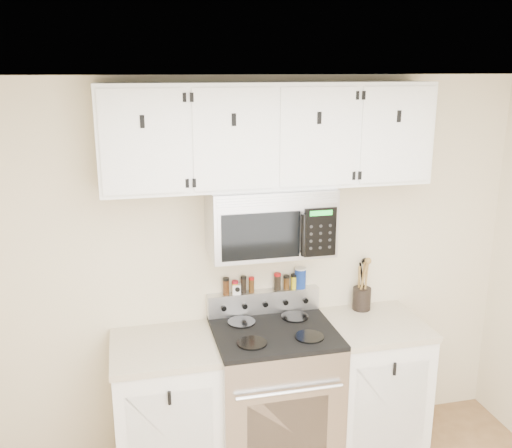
{
  "coord_description": "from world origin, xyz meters",
  "views": [
    {
      "loc": [
        -0.87,
        -1.73,
        2.54
      ],
      "look_at": [
        -0.11,
        1.45,
        1.64
      ],
      "focal_mm": 40.0,
      "sensor_mm": 36.0,
      "label": 1
    }
  ],
  "objects_px": {
    "microwave": "(270,220)",
    "utensil_crock": "(362,297)",
    "range": "(274,395)",
    "salt_canister": "(300,278)"
  },
  "relations": [
    {
      "from": "microwave",
      "to": "utensil_crock",
      "type": "xyz_separation_m",
      "value": [
        0.69,
        0.11,
        -0.62
      ]
    },
    {
      "from": "range",
      "to": "utensil_crock",
      "type": "distance_m",
      "value": 0.9
    },
    {
      "from": "range",
      "to": "microwave",
      "type": "xyz_separation_m",
      "value": [
        0.0,
        0.13,
        1.14
      ]
    },
    {
      "from": "microwave",
      "to": "salt_canister",
      "type": "xyz_separation_m",
      "value": [
        0.26,
        0.16,
        -0.46
      ]
    },
    {
      "from": "utensil_crock",
      "to": "salt_canister",
      "type": "bearing_deg",
      "value": 173.4
    },
    {
      "from": "range",
      "to": "microwave",
      "type": "relative_size",
      "value": 1.45
    },
    {
      "from": "range",
      "to": "salt_canister",
      "type": "height_order",
      "value": "salt_canister"
    },
    {
      "from": "microwave",
      "to": "utensil_crock",
      "type": "height_order",
      "value": "microwave"
    },
    {
      "from": "utensil_crock",
      "to": "salt_canister",
      "type": "distance_m",
      "value": 0.46
    },
    {
      "from": "salt_canister",
      "to": "microwave",
      "type": "bearing_deg",
      "value": -148.67
    }
  ]
}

